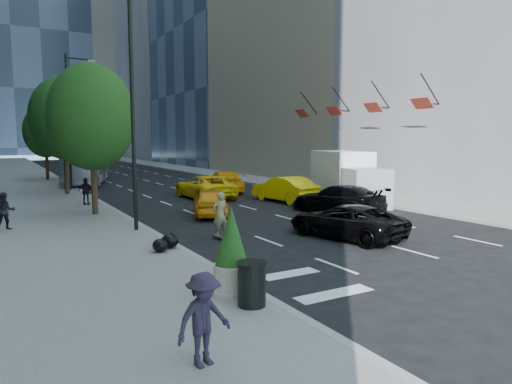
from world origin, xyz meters
TOP-DOWN VIEW (x-y plane):
  - ground at (0.00, 0.00)m, footprint 160.00×160.00m
  - sidewalk_left at (-9.00, 30.00)m, footprint 6.00×120.00m
  - sidewalk_right at (10.00, 30.00)m, footprint 4.00×120.00m
  - tower_right_far at (22.00, 98.00)m, footprint 20.00×24.00m
  - lamp_near at (-6.32, 4.00)m, footprint 2.13×0.22m
  - lamp_far at (-6.32, 22.00)m, footprint 2.13×0.22m
  - tree_near at (-7.20, 9.00)m, footprint 4.20×4.20m
  - tree_mid at (-7.20, 19.00)m, footprint 4.50×4.50m
  - tree_far at (-7.20, 32.00)m, footprint 3.90×3.90m
  - traffic_signal at (-6.40, 40.00)m, footprint 2.48×0.53m
  - facade_flags at (10.64, 10.00)m, footprint 1.85×13.30m
  - skateboarder at (-3.96, 1.20)m, footprint 0.67×0.47m
  - black_sedan_lincoln at (0.50, -1.00)m, footprint 3.18×5.20m
  - black_sedan_mercedes at (4.20, 3.89)m, footprint 3.49×5.57m
  - taxi_a at (-2.00, 6.50)m, footprint 3.10×4.54m
  - taxi_b at (4.20, 9.00)m, footprint 2.18×4.98m
  - taxi_c at (0.50, 13.00)m, footprint 2.62×5.52m
  - taxi_d at (3.19, 15.50)m, footprint 3.62×5.85m
  - city_bus at (-4.34, 27.71)m, footprint 5.93×11.86m
  - box_truck at (7.28, 6.69)m, footprint 4.03×6.98m
  - pedestrian_a at (-11.20, 6.64)m, footprint 0.83×0.68m
  - pedestrian_b at (-6.99, 12.69)m, footprint 0.98×0.79m
  - pedestrian_c at (-8.63, -8.00)m, footprint 1.12×0.78m
  - trash_can at (-6.60, -6.00)m, footprint 0.64×0.64m
  - planter_shrub at (-6.60, -5.00)m, footprint 0.90×0.90m
  - garbage_bags at (-6.55, 0.04)m, footprint 1.03×0.99m

SIDE VIEW (x-z plane):
  - ground at x=0.00m, z-range 0.00..0.00m
  - sidewalk_left at x=-9.00m, z-range 0.00..0.15m
  - sidewalk_right at x=10.00m, z-range 0.00..0.15m
  - garbage_bags at x=-6.55m, z-range 0.14..0.64m
  - trash_can at x=-6.60m, z-range 0.15..1.11m
  - black_sedan_lincoln at x=0.50m, z-range 0.00..1.35m
  - taxi_a at x=-2.00m, z-range 0.00..1.44m
  - black_sedan_mercedes at x=4.20m, z-range 0.00..1.50m
  - taxi_c at x=0.50m, z-range 0.00..1.52m
  - taxi_d at x=3.19m, z-range 0.00..1.58m
  - taxi_b at x=4.20m, z-range 0.00..1.59m
  - skateboarder at x=-3.96m, z-range 0.00..1.74m
  - pedestrian_b at x=-6.99m, z-range 0.15..1.71m
  - pedestrian_a at x=-11.20m, z-range 0.15..1.72m
  - pedestrian_c at x=-8.63m, z-range 0.15..1.74m
  - planter_shrub at x=-6.60m, z-range 0.10..2.25m
  - box_truck at x=7.28m, z-range 0.03..3.18m
  - city_bus at x=-4.34m, z-range 0.00..3.22m
  - traffic_signal at x=-6.40m, z-range 1.63..6.83m
  - tree_far at x=-7.20m, z-range 1.16..8.09m
  - tree_near at x=-7.20m, z-range 1.24..8.70m
  - tree_mid at x=-7.20m, z-range 1.32..9.31m
  - lamp_near at x=-6.32m, z-range 0.81..10.81m
  - lamp_far at x=-6.32m, z-range 0.81..10.81m
  - facade_flags at x=10.64m, z-range 5.16..7.21m
  - tower_right_far at x=22.00m, z-range 0.00..50.00m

